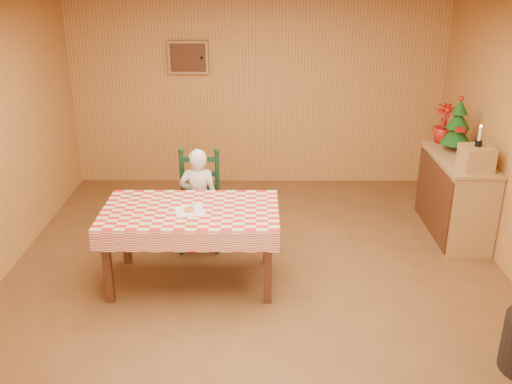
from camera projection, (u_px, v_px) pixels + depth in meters
ground at (256, 293)px, 5.38m from camera, size 6.00×6.00×0.00m
cabin_walls at (256, 89)px, 5.19m from camera, size 5.10×6.05×2.65m
dining_table at (191, 217)px, 5.33m from camera, size 1.66×0.96×0.77m
ladder_chair at (200, 202)px, 6.13m from camera, size 0.44×0.40×1.08m
seated_child at (199, 199)px, 6.06m from camera, size 0.41×0.27×1.12m
napkin at (190, 211)px, 5.26m from camera, size 0.32×0.32×0.00m
donut at (190, 209)px, 5.25m from camera, size 0.11×0.11×0.03m
shelf_unit at (455, 196)px, 6.38m from camera, size 0.54×1.24×0.93m
crate at (476, 158)px, 5.79m from camera, size 0.31×0.31×0.25m
christmas_tree at (458, 126)px, 6.34m from camera, size 0.34×0.34×0.62m
flower_arrangement at (444, 124)px, 6.64m from camera, size 0.30×0.30×0.45m
candle_set at (479, 140)px, 5.72m from camera, size 0.07×0.07×0.22m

